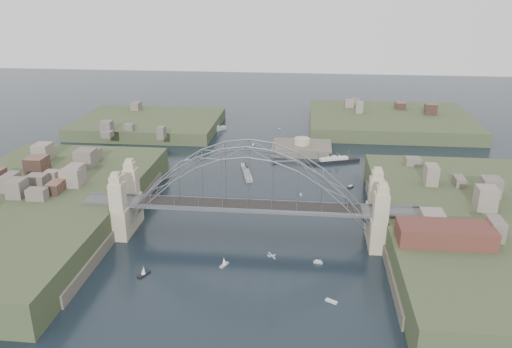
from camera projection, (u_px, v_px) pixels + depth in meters
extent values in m
plane|color=black|center=(249.00, 236.00, 129.80)|extent=(500.00, 500.00, 0.00)
cube|color=#4E4E51|center=(248.00, 207.00, 126.98)|extent=(84.00, 6.00, 0.70)
cube|color=slate|center=(247.00, 210.00, 124.00)|extent=(84.00, 0.25, 0.50)
cube|color=slate|center=(250.00, 200.00, 129.58)|extent=(84.00, 0.25, 0.50)
cube|color=black|center=(248.00, 205.00, 126.79)|extent=(55.20, 5.20, 0.35)
cube|color=tan|center=(119.00, 206.00, 125.10)|extent=(3.40, 3.40, 17.70)
cube|color=tan|center=(132.00, 191.00, 134.41)|extent=(3.40, 3.40, 17.70)
cube|color=tan|center=(380.00, 218.00, 118.96)|extent=(3.40, 3.40, 17.70)
cube|color=tan|center=(375.00, 201.00, 128.26)|extent=(3.40, 3.40, 17.70)
cube|color=tan|center=(127.00, 216.00, 131.46)|extent=(4.08, 13.80, 8.00)
cube|color=tan|center=(376.00, 227.00, 125.32)|extent=(4.08, 13.80, 8.00)
cube|color=#394527|center=(31.00, 218.00, 134.75)|extent=(50.00, 90.00, 12.00)
cube|color=#554E42|center=(113.00, 225.00, 132.91)|extent=(6.00, 70.00, 4.00)
cube|color=#394527|center=(487.00, 240.00, 123.44)|extent=(50.00, 90.00, 12.00)
cube|color=#554E42|center=(391.00, 239.00, 125.98)|extent=(6.00, 70.00, 4.00)
cube|color=#394527|center=(149.00, 128.00, 223.42)|extent=(60.00, 45.00, 9.00)
cube|color=#394527|center=(389.00, 125.00, 227.06)|extent=(70.00, 55.00, 9.50)
cube|color=#554E42|center=(302.00, 153.00, 193.97)|extent=(22.00, 16.00, 7.00)
cylinder|color=tan|center=(302.00, 141.00, 192.31)|extent=(6.00, 6.00, 2.40)
cube|color=#592D26|center=(445.00, 234.00, 108.95)|extent=(20.00, 8.00, 4.00)
cube|color=#4E4E51|center=(430.00, 308.00, 99.68)|extent=(4.00, 22.00, 1.40)
cube|color=#9A9FA3|center=(246.00, 173.00, 171.27)|extent=(5.91, 16.27, 1.44)
cube|color=#9A9FA3|center=(246.00, 170.00, 170.89)|extent=(3.67, 9.05, 1.08)
cube|color=#9A9FA3|center=(246.00, 168.00, 170.60)|extent=(2.11, 4.22, 0.72)
cylinder|color=black|center=(247.00, 167.00, 169.33)|extent=(0.78, 0.78, 1.44)
cylinder|color=black|center=(246.00, 165.00, 171.43)|extent=(0.78, 0.78, 1.44)
cylinder|color=slate|center=(248.00, 172.00, 165.93)|extent=(0.14, 0.14, 3.60)
cylinder|color=slate|center=(245.00, 162.00, 174.96)|extent=(0.14, 0.14, 3.60)
cube|color=#9A9FA3|center=(210.00, 131.00, 218.71)|extent=(12.79, 14.94, 1.73)
cube|color=#9A9FA3|center=(210.00, 129.00, 218.26)|extent=(7.41, 8.52, 1.30)
cube|color=#9A9FA3|center=(210.00, 126.00, 217.91)|extent=(3.75, 4.19, 0.87)
cylinder|color=black|center=(207.00, 125.00, 216.84)|extent=(0.86, 0.86, 1.73)
cylinder|color=black|center=(212.00, 124.00, 218.45)|extent=(0.86, 0.86, 1.73)
cylinder|color=slate|center=(200.00, 127.00, 214.29)|extent=(0.17, 0.17, 4.33)
cylinder|color=slate|center=(219.00, 123.00, 221.15)|extent=(0.17, 0.17, 4.33)
cube|color=black|center=(334.00, 162.00, 182.21)|extent=(18.76, 9.01, 1.38)
cube|color=silver|center=(334.00, 159.00, 181.85)|extent=(10.50, 5.44, 1.04)
cube|color=silver|center=(334.00, 157.00, 181.57)|extent=(4.96, 2.98, 0.69)
cylinder|color=black|center=(330.00, 156.00, 181.05)|extent=(0.93, 0.93, 1.38)
cylinder|color=black|center=(337.00, 155.00, 181.66)|extent=(0.93, 0.93, 1.38)
cylinder|color=slate|center=(319.00, 157.00, 180.11)|extent=(0.14, 0.14, 3.46)
cylinder|color=slate|center=(349.00, 154.00, 182.73)|extent=(0.14, 0.14, 3.46)
cube|color=silver|center=(272.00, 256.00, 103.40)|extent=(1.44, 0.97, 0.26)
cube|color=silver|center=(272.00, 256.00, 103.39)|extent=(1.68, 2.75, 0.06)
cube|color=silver|center=(269.00, 256.00, 103.08)|extent=(0.58, 0.89, 0.33)
cube|color=silver|center=(177.00, 204.00, 147.80)|extent=(2.95, 1.36, 0.45)
cube|color=silver|center=(177.00, 203.00, 147.66)|extent=(1.81, 1.05, 0.40)
cylinder|color=black|center=(177.00, 201.00, 147.50)|extent=(0.16, 0.16, 0.70)
cube|color=silver|center=(301.00, 195.00, 154.31)|extent=(0.71, 1.64, 0.45)
cube|color=silver|center=(224.00, 265.00, 115.93)|extent=(1.90, 2.84, 0.45)
cylinder|color=slate|center=(224.00, 261.00, 115.56)|extent=(0.08, 0.08, 2.20)
cone|color=silver|center=(224.00, 261.00, 115.56)|extent=(1.41, 1.54, 1.92)
cube|color=silver|center=(350.00, 187.00, 160.12)|extent=(2.13, 2.14, 0.45)
cube|color=silver|center=(350.00, 186.00, 159.98)|extent=(1.41, 1.42, 0.40)
cylinder|color=black|center=(351.00, 185.00, 159.82)|extent=(0.16, 0.16, 0.70)
cube|color=silver|center=(185.00, 160.00, 184.05)|extent=(2.60, 3.11, 0.45)
cube|color=silver|center=(273.00, 164.00, 180.25)|extent=(1.33, 1.27, 0.45)
cube|color=silver|center=(331.00, 301.00, 102.74)|extent=(2.55, 1.96, 0.45)
cube|color=silver|center=(254.00, 145.00, 201.81)|extent=(1.11, 1.99, 0.45)
cube|color=silver|center=(254.00, 144.00, 201.67)|extent=(0.81, 1.24, 0.40)
cylinder|color=black|center=(254.00, 143.00, 201.51)|extent=(0.16, 0.16, 0.70)
cube|color=silver|center=(373.00, 215.00, 140.65)|extent=(2.22, 2.58, 0.45)
cube|color=silver|center=(373.00, 214.00, 140.51)|extent=(1.50, 1.67, 0.40)
cylinder|color=black|center=(373.00, 213.00, 140.35)|extent=(0.16, 0.16, 0.70)
cube|color=silver|center=(144.00, 274.00, 112.24)|extent=(2.37, 3.42, 0.45)
cylinder|color=slate|center=(144.00, 270.00, 111.87)|extent=(0.08, 0.08, 2.20)
cone|color=silver|center=(144.00, 270.00, 111.87)|extent=(1.43, 1.55, 1.92)
cube|color=silver|center=(279.00, 129.00, 223.20)|extent=(1.63, 2.04, 0.45)
cube|color=silver|center=(111.00, 191.00, 157.47)|extent=(1.17, 2.85, 0.45)
cube|color=silver|center=(111.00, 189.00, 157.33)|extent=(0.93, 1.73, 0.40)
cylinder|color=black|center=(111.00, 188.00, 157.17)|extent=(0.16, 0.16, 0.70)
cube|color=silver|center=(318.00, 263.00, 116.96)|extent=(2.20, 1.04, 0.45)
cube|color=silver|center=(318.00, 261.00, 116.82)|extent=(1.35, 0.79, 0.40)
cylinder|color=black|center=(318.00, 259.00, 116.67)|extent=(0.16, 0.16, 0.70)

